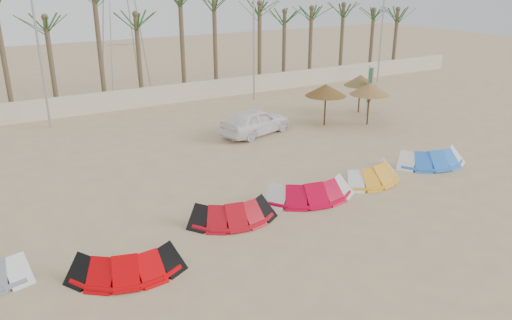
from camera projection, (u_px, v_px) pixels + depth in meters
ground at (348, 252)px, 16.32m from camera, size 120.00×120.00×0.00m
boundary_wall at (138, 98)px, 33.90m from camera, size 60.00×0.30×1.30m
palm_line at (133, 8)px, 33.40m from camera, size 52.00×4.00×7.70m
lamp_b at (36, 28)px, 27.67m from camera, size 1.25×0.14×11.00m
lamp_c at (254, 17)px, 34.28m from camera, size 1.25×0.14×11.00m
lamp_d at (384, 11)px, 39.95m from camera, size 1.25×0.14×11.00m
pylon at (127, 89)px, 39.45m from camera, size 3.00×3.00×14.00m
kite_red_left at (123, 260)px, 15.14m from camera, size 3.66×2.31×0.90m
kite_red_mid at (229, 209)px, 18.38m from camera, size 3.43×2.07×0.90m
kite_red_right at (305, 188)px, 20.24m from camera, size 3.90×2.16×0.90m
kite_orange at (370, 172)px, 21.88m from camera, size 3.30×1.97×0.90m
kite_blue at (427, 156)px, 23.79m from camera, size 3.69×2.25×0.90m
parasol_left at (326, 90)px, 29.33m from camera, size 2.45×2.45×2.51m
parasol_mid at (370, 89)px, 29.48m from camera, size 2.37×2.37×2.54m
parasol_right at (361, 80)px, 32.13m from camera, size 2.15×2.15×2.49m
flag_pink at (371, 86)px, 31.42m from camera, size 0.45×0.11×3.26m
flag_green at (370, 87)px, 31.01m from camera, size 0.45×0.11×3.31m
car at (256, 121)px, 28.13m from camera, size 4.71×2.89×1.50m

